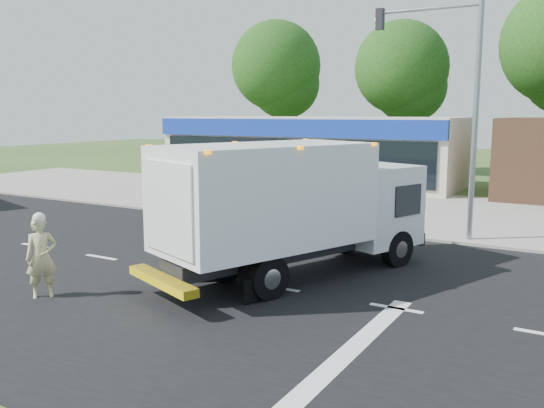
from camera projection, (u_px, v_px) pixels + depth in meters
The scene contains 10 objects.
ground at pixel (277, 288), 14.08m from camera, with size 120.00×120.00×0.00m, color #385123.
road_asphalt at pixel (277, 288), 14.08m from camera, with size 60.00×14.00×0.02m, color black.
sidewalk at pixel (387, 228), 21.08m from camera, with size 60.00×2.40×0.12m, color gray.
parking_apron at pixel (430, 207), 26.04m from camera, with size 60.00×9.00×0.02m, color gray.
lane_markings at pixel (301, 314), 12.26m from camera, with size 55.20×7.00×0.01m.
ems_box_truck at pixel (292, 201), 14.75m from camera, with size 5.20×8.26×3.51m.
emergency_worker at pixel (41, 256), 13.27m from camera, with size 0.77×0.83×2.01m.
retail_strip_mall at pixel (310, 150), 35.25m from camera, with size 18.00×6.20×4.00m.
traffic_signal_pole at pixel (456, 92), 18.64m from camera, with size 3.51×0.25×8.00m.
background_trees at pixel (479, 64), 37.41m from camera, with size 36.77×7.39×12.10m.
Camera 1 is at (6.70, -11.82, 4.25)m, focal length 38.00 mm.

